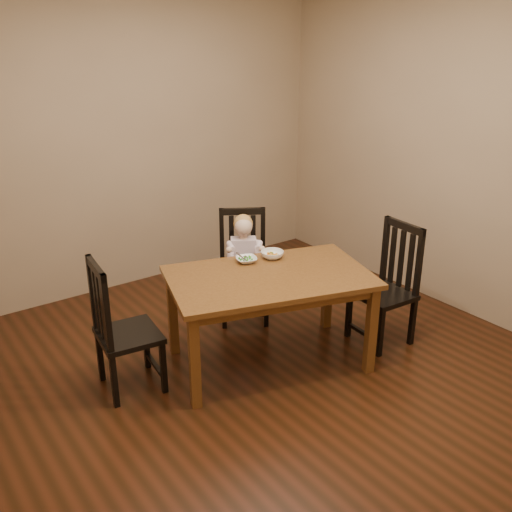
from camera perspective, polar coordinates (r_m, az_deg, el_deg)
room at (r=3.68m, az=0.53°, el=6.64°), size 4.01×4.01×2.71m
dining_table at (r=4.04m, az=1.34°, el=-2.97°), size 1.59×1.22×0.70m
chair_child at (r=4.78m, az=-1.26°, el=-1.17°), size 0.54×0.54×0.93m
chair_left at (r=3.91m, az=-13.36°, el=-7.17°), size 0.44×0.45×0.95m
chair_right at (r=4.53m, az=13.02°, el=-2.97°), size 0.42×0.44×0.96m
toddler at (r=4.69m, az=-1.24°, el=-0.06°), size 0.41×0.44×0.47m
bowl_peas at (r=4.21m, az=-0.97°, el=-0.37°), size 0.20×0.20×0.04m
bowl_veg at (r=4.29m, az=1.64°, el=0.15°), size 0.19×0.19×0.05m
fork at (r=4.17m, az=-1.41°, el=-0.22°), size 0.03×0.12×0.05m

